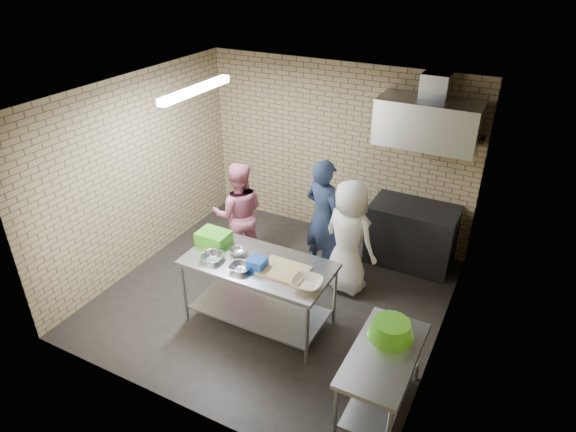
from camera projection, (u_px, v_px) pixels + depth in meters
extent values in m
plane|color=black|center=(274.00, 296.00, 6.64)|extent=(4.20, 4.20, 0.00)
plane|color=black|center=(271.00, 95.00, 5.33)|extent=(4.20, 4.20, 0.00)
cube|color=tan|center=(337.00, 152.00, 7.54)|extent=(4.20, 0.06, 2.70)
cube|color=tan|center=(164.00, 300.00, 4.43)|extent=(4.20, 0.06, 2.70)
cube|color=tan|center=(139.00, 174.00, 6.83)|extent=(0.06, 4.00, 2.70)
cube|color=tan|center=(451.00, 251.00, 5.14)|extent=(0.06, 4.00, 2.70)
cube|color=silver|center=(259.00, 293.00, 6.00)|extent=(1.75, 0.87, 0.87)
cube|color=silver|center=(381.00, 381.00, 4.87)|extent=(0.60, 1.20, 0.75)
cube|color=black|center=(411.00, 235.00, 7.16)|extent=(1.20, 0.70, 0.90)
cube|color=silver|center=(428.00, 123.00, 6.40)|extent=(1.30, 0.60, 0.60)
cube|color=#A5A8AD|center=(436.00, 85.00, 6.29)|extent=(0.35, 0.30, 0.30)
cube|color=#3F2B19|center=(453.00, 136.00, 6.51)|extent=(0.80, 0.20, 0.04)
cube|color=white|center=(196.00, 90.00, 5.76)|extent=(0.10, 1.25, 0.08)
cube|color=green|center=(214.00, 238.00, 6.12)|extent=(0.39, 0.29, 0.16)
cube|color=#174AAE|center=(257.00, 264.00, 5.66)|extent=(0.19, 0.19, 0.13)
cube|color=tan|center=(284.00, 270.00, 5.62)|extent=(0.53, 0.41, 0.03)
imported|color=silver|center=(212.00, 258.00, 5.81)|extent=(0.30, 0.30, 0.07)
imported|color=#BABCC1|center=(238.00, 252.00, 5.93)|extent=(0.23, 0.23, 0.07)
imported|color=#ACAEB3|center=(241.00, 268.00, 5.64)|extent=(0.27, 0.27, 0.06)
imported|color=beige|center=(307.00, 283.00, 5.36)|extent=(0.36, 0.36, 0.08)
cylinder|color=#B22619|center=(435.00, 125.00, 6.56)|extent=(0.07, 0.07, 0.18)
cylinder|color=green|center=(466.00, 130.00, 6.40)|extent=(0.06, 0.06, 0.15)
imported|color=black|center=(323.00, 218.00, 6.77)|extent=(0.72, 0.59, 1.70)
imported|color=#C56883|center=(239.00, 214.00, 7.04)|extent=(0.94, 0.89, 1.54)
imported|color=white|center=(349.00, 237.00, 6.44)|extent=(0.89, 0.71, 1.58)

